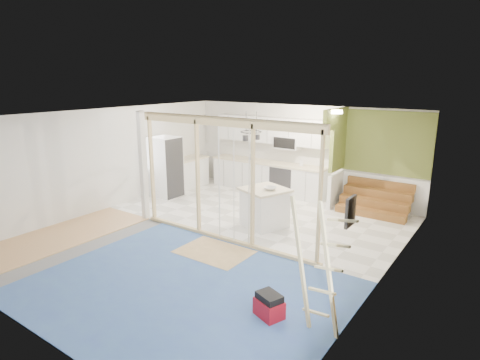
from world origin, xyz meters
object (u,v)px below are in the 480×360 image
Objects in this scene: island at (265,208)px; toolbox at (269,306)px; fridge at (166,167)px; ladder at (318,267)px.

toolbox is at bearing -36.71° from island.
fridge is at bearing -166.88° from island.
island is at bearing 144.03° from toolbox.
island reaches higher than toolbox.
island is at bearing 145.21° from ladder.
toolbox is (5.56, -3.51, -0.68)m from fridge.
fridge is 3.66m from island.
ladder is (6.21, -3.38, 0.06)m from fridge.
toolbox is 1.00m from ladder.
fridge is 6.61m from toolbox.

